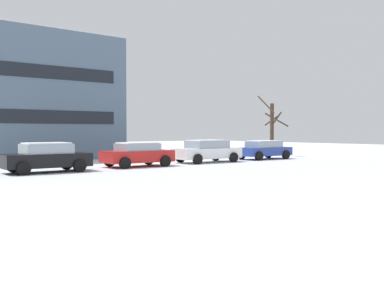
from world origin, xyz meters
The scene contains 6 objects.
parked_car_black centered at (4.83, 9.36, 0.75)m, with size 4.20×2.13×1.47m.
parked_car_red centered at (10.17, 9.55, 0.72)m, with size 4.04×2.21×1.39m.
parked_car_white centered at (15.51, 9.68, 0.75)m, with size 4.59×2.21×1.46m.
parked_car_blue centered at (20.85, 9.61, 0.70)m, with size 4.27×2.11×1.36m.
tree_far_mid centered at (24.44, 11.98, 2.35)m, with size 2.22×2.24×4.90m.
building_far_right centered at (8.29, 20.99, 4.51)m, with size 10.87×8.31×9.02m.
Camera 1 is at (-3.18, -12.11, 2.05)m, focal length 41.50 mm.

